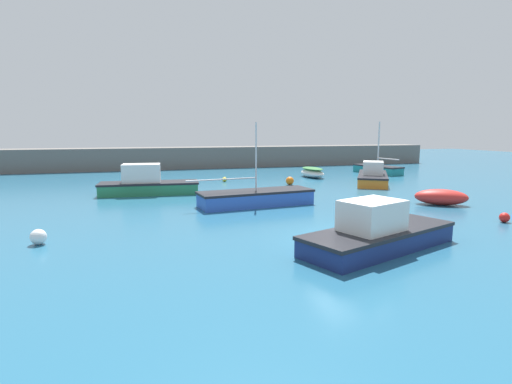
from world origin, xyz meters
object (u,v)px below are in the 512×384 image
at_px(sailboat_twin_hulled, 256,198).
at_px(motorboat_grey_hull, 373,176).
at_px(mooring_buoy_red, 504,217).
at_px(mooring_buoy_yellow, 225,179).
at_px(mooring_buoy_orange, 290,181).
at_px(cabin_cruiser_white, 147,184).
at_px(mooring_buoy_white, 38,237).
at_px(rowboat_with_red_cover, 312,172).
at_px(sailboat_short_mast, 377,169).
at_px(open_tender_yellow, 441,197).
at_px(motorboat_with_cabin, 377,233).

xyz_separation_m(sailboat_twin_hulled, motorboat_grey_hull, (10.88, 5.98, 0.14)).
bearing_deg(motorboat_grey_hull, mooring_buoy_red, -155.25).
bearing_deg(mooring_buoy_yellow, mooring_buoy_orange, -37.14).
distance_m(cabin_cruiser_white, mooring_buoy_white, 11.17).
distance_m(sailboat_twin_hulled, mooring_buoy_white, 10.54).
bearing_deg(cabin_cruiser_white, mooring_buoy_red, -35.59).
height_order(rowboat_with_red_cover, sailboat_short_mast, sailboat_short_mast).
bearing_deg(rowboat_with_red_cover, sailboat_short_mast, -84.52).
height_order(sailboat_twin_hulled, mooring_buoy_orange, sailboat_twin_hulled).
bearing_deg(motorboat_grey_hull, mooring_buoy_yellow, 100.16).
distance_m(sailboat_twin_hulled, open_tender_yellow, 9.86).
relative_size(cabin_cruiser_white, motorboat_with_cabin, 0.98).
relative_size(motorboat_grey_hull, mooring_buoy_yellow, 18.12).
relative_size(cabin_cruiser_white, open_tender_yellow, 2.11).
distance_m(cabin_cruiser_white, motorboat_with_cabin, 15.92).
relative_size(mooring_buoy_orange, mooring_buoy_red, 1.40).
bearing_deg(sailboat_twin_hulled, open_tender_yellow, -22.20).
height_order(sailboat_twin_hulled, mooring_buoy_red, sailboat_twin_hulled).
bearing_deg(sailboat_twin_hulled, rowboat_with_red_cover, 46.54).
bearing_deg(mooring_buoy_yellow, mooring_buoy_red, -63.27).
bearing_deg(motorboat_with_cabin, cabin_cruiser_white, 96.11).
height_order(cabin_cruiser_white, mooring_buoy_orange, cabin_cruiser_white).
height_order(mooring_buoy_white, mooring_buoy_red, mooring_buoy_white).
relative_size(motorboat_grey_hull, mooring_buoy_orange, 11.03).
bearing_deg(rowboat_with_red_cover, mooring_buoy_white, 129.23).
relative_size(rowboat_with_red_cover, mooring_buoy_orange, 5.42).
height_order(open_tender_yellow, mooring_buoy_white, open_tender_yellow).
distance_m(sailboat_short_mast, mooring_buoy_orange, 11.67).
bearing_deg(rowboat_with_red_cover, motorboat_with_cabin, 158.45).
distance_m(motorboat_with_cabin, mooring_buoy_orange, 16.13).
bearing_deg(mooring_buoy_red, motorboat_grey_hull, 82.21).
bearing_deg(mooring_buoy_white, motorboat_with_cabin, -19.41).
bearing_deg(mooring_buoy_white, mooring_buoy_orange, 40.52).
distance_m(open_tender_yellow, mooring_buoy_orange, 10.87).
bearing_deg(sailboat_twin_hulled, cabin_cruiser_white, 127.76).
bearing_deg(motorboat_grey_hull, sailboat_short_mast, -3.59).
relative_size(rowboat_with_red_cover, open_tender_yellow, 1.10).
bearing_deg(motorboat_with_cabin, mooring_buoy_white, 140.66).
distance_m(mooring_buoy_yellow, mooring_buoy_red, 19.16).
relative_size(sailboat_twin_hulled, open_tender_yellow, 2.36).
distance_m(cabin_cruiser_white, open_tender_yellow, 17.02).
height_order(sailboat_twin_hulled, sailboat_short_mast, sailboat_short_mast).
relative_size(sailboat_twin_hulled, mooring_buoy_red, 16.21).
height_order(open_tender_yellow, sailboat_short_mast, sailboat_short_mast).
xyz_separation_m(motorboat_with_cabin, mooring_buoy_white, (-10.91, 3.84, -0.30)).
distance_m(sailboat_twin_hulled, motorboat_with_cabin, 8.89).
relative_size(cabin_cruiser_white, mooring_buoy_red, 14.53).
xyz_separation_m(cabin_cruiser_white, mooring_buoy_orange, (10.11, 1.53, -0.37)).
xyz_separation_m(mooring_buoy_white, mooring_buoy_yellow, (9.84, 15.15, -0.09)).
xyz_separation_m(sailboat_twin_hulled, open_tender_yellow, (9.49, -2.67, 0.01)).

